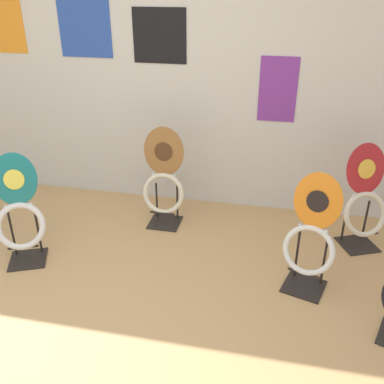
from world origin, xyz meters
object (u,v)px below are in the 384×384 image
object	(u,v)px
toilet_seat_display_woodgrain	(164,183)
toilet_seat_display_crimson_swirl	(364,204)
toilet_seat_display_orange_sun	(311,238)
toilet_seat_display_teal_sax	(19,214)

from	to	relation	value
toilet_seat_display_woodgrain	toilet_seat_display_crimson_swirl	world-z (taller)	toilet_seat_display_woodgrain
toilet_seat_display_orange_sun	toilet_seat_display_crimson_swirl	bearing A→B (deg)	55.94
toilet_seat_display_teal_sax	toilet_seat_display_crimson_swirl	size ratio (longest dim) A/B	1.00
toilet_seat_display_teal_sax	toilet_seat_display_crimson_swirl	world-z (taller)	toilet_seat_display_teal_sax
toilet_seat_display_orange_sun	toilet_seat_display_crimson_swirl	size ratio (longest dim) A/B	1.02
toilet_seat_display_woodgrain	toilet_seat_display_teal_sax	distance (m)	1.20
toilet_seat_display_woodgrain	toilet_seat_display_orange_sun	size ratio (longest dim) A/B	1.03
toilet_seat_display_orange_sun	toilet_seat_display_crimson_swirl	world-z (taller)	toilet_seat_display_orange_sun
toilet_seat_display_teal_sax	toilet_seat_display_orange_sun	distance (m)	2.16
toilet_seat_display_orange_sun	toilet_seat_display_woodgrain	bearing A→B (deg)	151.69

